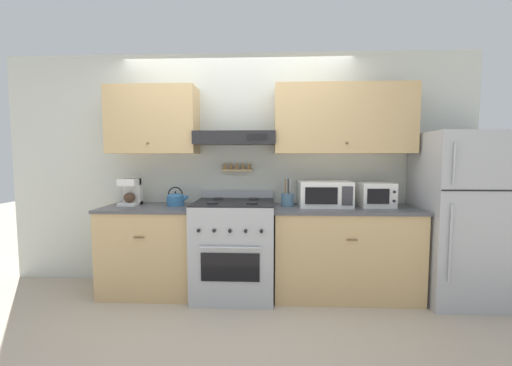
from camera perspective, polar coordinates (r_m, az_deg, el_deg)
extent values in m
plane|color=#B2A38E|center=(3.21, -4.52, -21.43)|extent=(16.00, 16.00, 0.00)
cube|color=silver|center=(3.55, -3.34, 2.43)|extent=(5.20, 0.08, 2.55)
cube|color=tan|center=(3.58, -18.17, 10.74)|extent=(0.93, 0.33, 0.70)
sphere|color=brown|center=(3.39, -19.13, 6.81)|extent=(0.02, 0.02, 0.02)
cube|color=tan|center=(3.44, 15.58, 11.05)|extent=(1.42, 0.33, 0.70)
sphere|color=brown|center=(3.25, 16.20, 6.99)|extent=(0.02, 0.02, 0.02)
cube|color=#232326|center=(3.34, -3.76, 8.12)|extent=(0.84, 0.37, 0.13)
cube|color=black|center=(3.13, 0.19, 8.38)|extent=(0.20, 0.01, 0.06)
cube|color=tan|center=(3.47, -3.47, 2.33)|extent=(0.34, 0.07, 0.02)
cylinder|color=olive|center=(3.49, -5.70, 2.98)|extent=(0.03, 0.03, 0.06)
cylinder|color=olive|center=(3.48, -4.59, 2.98)|extent=(0.03, 0.03, 0.06)
cylinder|color=olive|center=(3.47, -3.47, 2.99)|extent=(0.03, 0.03, 0.06)
cylinder|color=olive|center=(3.47, -2.36, 2.99)|extent=(0.03, 0.03, 0.06)
cylinder|color=olive|center=(3.46, -1.23, 2.99)|extent=(0.03, 0.03, 0.06)
cube|color=tan|center=(3.56, -18.43, -11.50)|extent=(0.93, 0.61, 0.87)
cube|color=#4C4C51|center=(3.46, -18.62, -4.26)|extent=(0.96, 0.63, 0.03)
cylinder|color=brown|center=(3.22, -20.56, -9.27)|extent=(0.10, 0.01, 0.01)
cube|color=tan|center=(3.42, 15.63, -12.08)|extent=(1.42, 0.61, 0.87)
cube|color=#4C4C51|center=(3.32, 15.79, -4.55)|extent=(1.44, 0.63, 0.03)
cylinder|color=brown|center=(3.07, 17.08, -9.86)|extent=(0.10, 0.01, 0.01)
cube|color=#ADAFB5|center=(3.30, -3.97, -11.82)|extent=(0.80, 0.67, 0.95)
cube|color=black|center=(3.00, -4.72, -15.05)|extent=(0.54, 0.01, 0.27)
cylinder|color=#ADAFB5|center=(2.92, -4.81, -11.67)|extent=(0.56, 0.02, 0.02)
cube|color=black|center=(3.20, -4.02, -3.49)|extent=(0.80, 0.67, 0.01)
cylinder|color=#232326|center=(3.06, -7.93, -3.61)|extent=(0.11, 0.11, 0.02)
cylinder|color=#232326|center=(3.02, -0.74, -3.68)|extent=(0.11, 0.11, 0.02)
cylinder|color=#232326|center=(3.38, -6.94, -2.84)|extent=(0.11, 0.11, 0.02)
cylinder|color=#232326|center=(3.34, -0.43, -2.90)|extent=(0.11, 0.11, 0.02)
cylinder|color=black|center=(2.94, -10.41, -8.52)|extent=(0.03, 0.02, 0.03)
cylinder|color=black|center=(2.92, -7.62, -8.61)|extent=(0.03, 0.02, 0.03)
cylinder|color=black|center=(2.89, -4.79, -8.68)|extent=(0.03, 0.02, 0.03)
cylinder|color=black|center=(2.88, -1.91, -8.74)|extent=(0.03, 0.02, 0.03)
cylinder|color=black|center=(2.87, 0.99, -8.77)|extent=(0.03, 0.02, 0.03)
cube|color=#ADAFB5|center=(3.50, -3.43, -1.98)|extent=(0.80, 0.04, 0.09)
cube|color=#ADAFB5|center=(3.70, 33.17, -5.19)|extent=(0.77, 0.69, 1.65)
cube|color=black|center=(3.38, 36.41, -1.12)|extent=(0.77, 0.01, 0.01)
cylinder|color=#ADAFB5|center=(3.20, 32.38, 2.95)|extent=(0.02, 0.02, 0.36)
cylinder|color=#ADAFB5|center=(3.28, 31.87, -9.24)|extent=(0.02, 0.02, 0.69)
cylinder|color=teal|center=(3.43, -14.42, -3.11)|extent=(0.18, 0.18, 0.10)
ellipsoid|color=teal|center=(3.43, -14.44, -2.28)|extent=(0.17, 0.17, 0.06)
sphere|color=black|center=(3.42, -14.45, -1.63)|extent=(0.02, 0.02, 0.02)
cylinder|color=teal|center=(3.41, -13.03, -2.89)|extent=(0.11, 0.04, 0.10)
torus|color=black|center=(3.42, -14.45, -1.99)|extent=(0.16, 0.01, 0.16)
cube|color=white|center=(3.61, -21.88, -3.49)|extent=(0.18, 0.23, 0.03)
cube|color=white|center=(3.66, -21.46, -1.39)|extent=(0.18, 0.08, 0.28)
cube|color=white|center=(3.58, -22.05, 0.16)|extent=(0.18, 0.19, 0.07)
ellipsoid|color=#4C3323|center=(3.58, -22.04, -2.46)|extent=(0.12, 0.12, 0.11)
cube|color=white|center=(3.34, 12.31, -1.89)|extent=(0.53, 0.39, 0.26)
cube|color=black|center=(3.14, 11.79, -2.29)|extent=(0.32, 0.01, 0.17)
cube|color=#38383D|center=(3.19, 16.29, -2.27)|extent=(0.11, 0.01, 0.19)
cylinder|color=slate|center=(3.29, 5.75, -3.05)|extent=(0.13, 0.13, 0.13)
cylinder|color=olive|center=(3.26, 5.37, -0.62)|extent=(0.01, 0.05, 0.16)
cylinder|color=#28282B|center=(3.28, 5.88, -0.60)|extent=(0.01, 0.04, 0.16)
cylinder|color=#B2B2B7|center=(3.29, 6.23, -0.59)|extent=(0.01, 0.03, 0.16)
cube|color=white|center=(3.45, 20.97, -1.99)|extent=(0.33, 0.28, 0.25)
cube|color=black|center=(3.31, 21.34, -2.28)|extent=(0.21, 0.01, 0.15)
cylinder|color=black|center=(3.35, 23.87, -1.50)|extent=(0.03, 0.01, 0.03)
cylinder|color=black|center=(3.36, 23.82, -3.02)|extent=(0.03, 0.01, 0.03)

